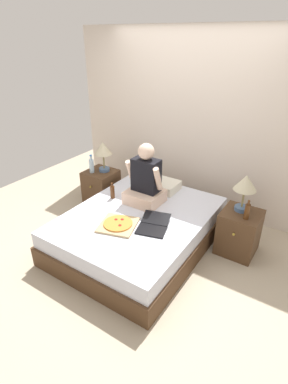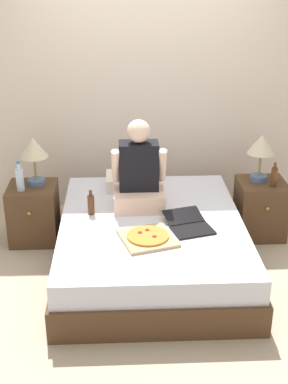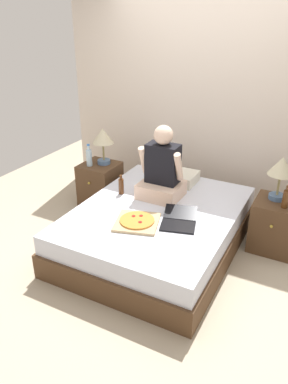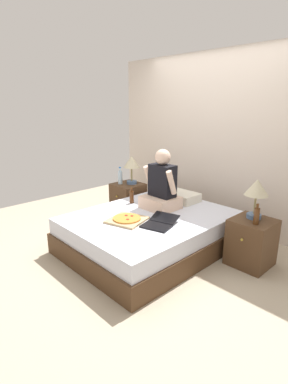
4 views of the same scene
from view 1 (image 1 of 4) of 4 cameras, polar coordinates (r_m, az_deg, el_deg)
name	(u,v)px [view 1 (image 1 of 4)]	position (r m, az deg, el deg)	size (l,w,h in m)	color
ground_plane	(139,244)	(3.88, -0.99, -9.83)	(5.79, 5.79, 0.00)	tan
wall_back	(192,123)	(4.41, 9.15, 12.77)	(3.79, 0.12, 2.50)	beige
bed	(139,229)	(3.75, -1.02, -7.14)	(1.57, 2.01, 0.45)	#4C331E
nightstand_left	(101,188)	(4.67, -8.12, 0.85)	(0.44, 0.47, 0.54)	#4C331E
lamp_on_left_nightstand	(103,150)	(4.45, -7.81, 7.86)	(0.26, 0.26, 0.45)	#4C6B93
water_bottle	(92,165)	(4.51, -9.96, 5.02)	(0.07, 0.07, 0.28)	silver
nightstand_right	(239,232)	(3.79, 17.60, -7.30)	(0.44, 0.47, 0.54)	#4C331E
lamp_on_right_nightstand	(245,185)	(3.54, 18.75, 1.22)	(0.26, 0.26, 0.45)	#4C6B93
beer_bottle	(247,211)	(3.50, 19.04, -3.48)	(0.06, 0.06, 0.23)	#512D14
pillow	(160,184)	(4.19, 3.03, 1.44)	(0.52, 0.34, 0.12)	silver
person_seated	(145,182)	(3.75, 0.27, 2.00)	(0.47, 0.40, 0.78)	beige
laptop	(153,226)	(3.37, 1.71, -6.52)	(0.42, 0.49, 0.07)	black
pizza_box	(118,224)	(3.41, -4.97, -6.16)	(0.50, 0.50, 0.05)	tan
beer_bottle_on_bed	(112,192)	(3.94, -6.03, 0.05)	(0.06, 0.06, 0.22)	#4C2811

